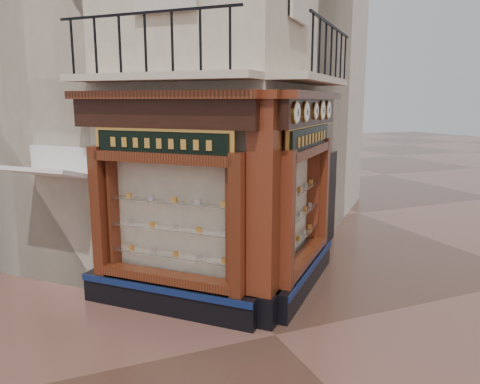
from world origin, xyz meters
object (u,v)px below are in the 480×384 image
clock_c (315,111)px  signboard_left (161,143)px  corner_pilaster (263,214)px  signboard_right (309,138)px  clock_e (328,110)px  clock_a (296,113)px  awning (57,296)px  clock_b (306,112)px  clock_d (322,110)px

clock_c → signboard_left: 3.01m
corner_pilaster → signboard_right: (1.46, 1.01, 1.15)m
clock_c → clock_e: size_ratio=0.83×
clock_a → awning: size_ratio=0.23×
clock_b → clock_e: size_ratio=0.93×
awning → clock_e: bearing=-143.8°
clock_d → awning: clock_d is taller
corner_pilaster → clock_e: corner_pilaster is taller
awning → signboard_left: signboard_left is taller
awning → clock_b: bearing=-162.1°
corner_pilaster → clock_c: (1.50, 0.90, 1.67)m
signboard_left → clock_a: bearing=-163.2°
corner_pilaster → clock_a: bearing=-51.4°
awning → corner_pilaster: bearing=-173.1°
clock_d → awning: bearing=121.3°
signboard_left → clock_d: bearing=-130.0°
clock_c → clock_d: 0.59m
corner_pilaster → clock_c: bearing=-14.2°
clock_c → signboard_right: 0.53m
clock_e → signboard_left: 3.88m
corner_pilaster → clock_b: (0.99, 0.39, 1.67)m
clock_b → signboard_right: clock_b is taller
clock_c → clock_e: bearing=0.0°
clock_a → signboard_right: bearing=4.5°
clock_c → clock_d: (0.42, 0.42, -0.00)m
clock_b → clock_e: 1.88m
clock_c → clock_e: clock_e is taller
clock_b → awning: size_ratio=0.22×
corner_pilaster → signboard_right: size_ratio=1.88×
awning → signboard_right: bearing=-153.3°
corner_pilaster → clock_b: 1.98m
signboard_right → clock_d: bearing=-11.8°
clock_a → clock_c: clock_a is taller
awning → clock_c: bearing=-154.4°
clock_c → signboard_right: bearing=62.7°
clock_d → clock_e: size_ratio=1.01×
clock_a → signboard_left: size_ratio=0.19×
awning → signboard_left: size_ratio=0.83×
clock_a → signboard_left: bearing=106.8°
clock_d → signboard_right: bearing=168.2°
clock_e → signboard_left: size_ratio=0.20×
clock_a → awning: (-3.83, 2.64, -3.62)m
corner_pilaster → signboard_left: (-1.46, 1.01, 1.15)m
clock_d → signboard_left: bearing=140.0°
clock_b → awning: (-4.28, 2.19, -3.62)m
clock_a → clock_e: size_ratio=0.94×
clock_e → clock_a: bearing=180.0°
clock_d → signboard_left: 3.43m
clock_d → signboard_left: clock_d is taller
corner_pilaster → clock_d: corner_pilaster is taller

